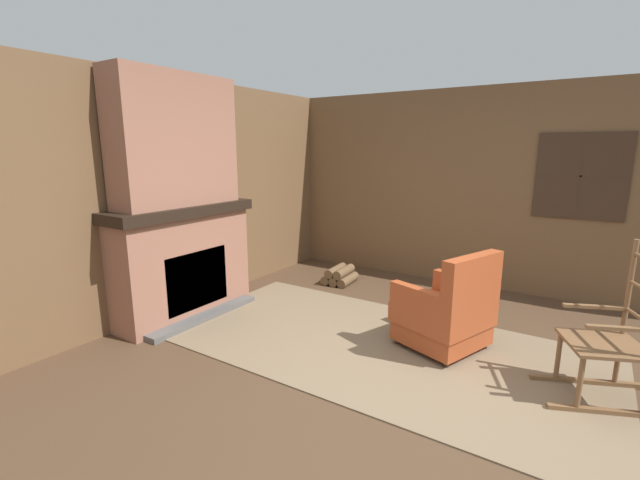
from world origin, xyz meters
name	(u,v)px	position (x,y,z in m)	size (l,w,h in m)	color
ground_plane	(403,379)	(0.00, 0.00, 0.00)	(14.00, 14.00, 0.00)	#4C3523
wood_panel_wall_left	(164,198)	(-2.79, 0.00, 1.28)	(0.06, 6.12, 2.56)	brown
wood_panel_wall_back	(494,190)	(0.03, 2.79, 1.29)	(6.12, 0.09, 2.56)	brown
fireplace_hearth	(184,261)	(-2.53, 0.00, 0.60)	(0.64, 1.65, 1.21)	#93604C
chimney_breast	(175,141)	(-2.55, 0.00, 1.88)	(0.38, 1.37, 1.32)	#93604C
area_rug	(376,345)	(-0.44, 0.42, 0.01)	(3.97, 2.01, 0.01)	#7A664C
armchair	(446,313)	(0.11, 0.71, 0.34)	(0.88, 0.89, 0.93)	#A84723
rocking_chair	(610,348)	(1.33, 0.53, 0.41)	(0.91, 0.72, 1.16)	brown
firewood_stack	(340,276)	(-1.69, 1.89, 0.10)	(0.40, 0.47, 0.23)	brown
oil_lamp_vase	(133,199)	(-2.59, -0.50, 1.32)	(0.13, 0.13, 0.31)	#47708E
storage_case	(197,196)	(-2.59, 0.28, 1.28)	(0.15, 0.28, 0.14)	brown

